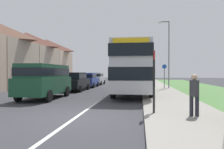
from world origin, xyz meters
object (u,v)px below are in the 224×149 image
at_px(parked_car_silver, 96,78).
at_px(pedestrian_at_stop, 194,93).
at_px(parked_car_black, 75,81).
at_px(street_lamp_near, 224,9).
at_px(street_lamp_mid, 168,50).
at_px(cycle_route_sign, 164,75).
at_px(parked_van_dark_green, 45,78).
at_px(bus_stop_sign, 154,77).
at_px(parked_car_blue, 88,79).
at_px(double_decker_bus, 133,67).

height_order(parked_car_silver, pedestrian_at_stop, parked_car_silver).
height_order(parked_car_black, street_lamp_near, street_lamp_near).
bearing_deg(parked_car_black, street_lamp_near, -53.68).
distance_m(parked_car_silver, pedestrian_at_stop, 22.64).
bearing_deg(parked_car_black, street_lamp_mid, 19.76).
relative_size(parked_car_silver, pedestrian_at_stop, 2.59).
height_order(parked_car_black, cycle_route_sign, cycle_route_sign).
bearing_deg(parked_car_silver, street_lamp_near, -68.23).
relative_size(parked_car_silver, street_lamp_near, 0.66).
relative_size(street_lamp_near, street_lamp_mid, 0.94).
height_order(parked_van_dark_green, bus_stop_sign, bus_stop_sign).
bearing_deg(bus_stop_sign, parked_van_dark_green, 145.29).
bearing_deg(parked_car_blue, parked_car_black, -90.79).
distance_m(parked_van_dark_green, street_lamp_mid, 12.98).
xyz_separation_m(pedestrian_at_stop, cycle_route_sign, (0.42, 13.71, 0.45)).
bearing_deg(street_lamp_near, parked_car_blue, 117.35).
bearing_deg(parked_car_silver, street_lamp_mid, -38.48).
xyz_separation_m(parked_car_silver, bus_stop_sign, (6.62, -20.70, 0.62)).
height_order(parked_car_black, bus_stop_sign, bus_stop_sign).
distance_m(bus_stop_sign, cycle_route_sign, 13.39).
xyz_separation_m(double_decker_bus, pedestrian_at_stop, (2.51, -8.64, -1.17)).
relative_size(parked_car_blue, pedestrian_at_stop, 2.36).
distance_m(pedestrian_at_stop, bus_stop_sign, 1.61).
distance_m(cycle_route_sign, street_lamp_near, 14.74).
bearing_deg(bus_stop_sign, street_lamp_near, -30.88).
bearing_deg(pedestrian_at_stop, parked_car_blue, 116.51).
relative_size(parked_car_silver, street_lamp_mid, 0.63).
distance_m(parked_van_dark_green, parked_car_blue, 10.71).
xyz_separation_m(street_lamp_near, street_lamp_mid, (0.07, 14.96, 0.20)).
relative_size(parked_van_dark_green, bus_stop_sign, 1.90).
relative_size(double_decker_bus, street_lamp_mid, 1.46).
height_order(double_decker_bus, street_lamp_near, street_lamp_near).
xyz_separation_m(parked_van_dark_green, parked_car_blue, (0.29, 10.70, -0.42)).
height_order(double_decker_bus, parked_van_dark_green, double_decker_bus).
height_order(double_decker_bus, bus_stop_sign, double_decker_bus).
xyz_separation_m(parked_car_blue, pedestrian_at_stop, (7.89, -15.82, 0.07)).
bearing_deg(pedestrian_at_stop, bus_stop_sign, 162.36).
height_order(parked_car_silver, cycle_route_sign, cycle_route_sign).
distance_m(street_lamp_near, street_lamp_mid, 14.96).
relative_size(pedestrian_at_stop, cycle_route_sign, 0.66).
bearing_deg(pedestrian_at_stop, parked_car_silver, 110.85).
xyz_separation_m(parked_car_black, cycle_route_sign, (8.38, 2.74, 0.49)).
height_order(parked_van_dark_green, street_lamp_near, street_lamp_near).
bearing_deg(parked_van_dark_green, cycle_route_sign, 44.93).
xyz_separation_m(parked_van_dark_green, cycle_route_sign, (8.60, 8.58, 0.10)).
relative_size(parked_car_blue, cycle_route_sign, 1.56).
xyz_separation_m(double_decker_bus, parked_van_dark_green, (-5.68, -3.51, -0.82)).
xyz_separation_m(parked_car_black, street_lamp_mid, (8.76, 3.14, 3.06)).
xyz_separation_m(parked_car_blue, street_lamp_near, (8.62, -16.66, 2.90)).
distance_m(parked_car_blue, cycle_route_sign, 8.59).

